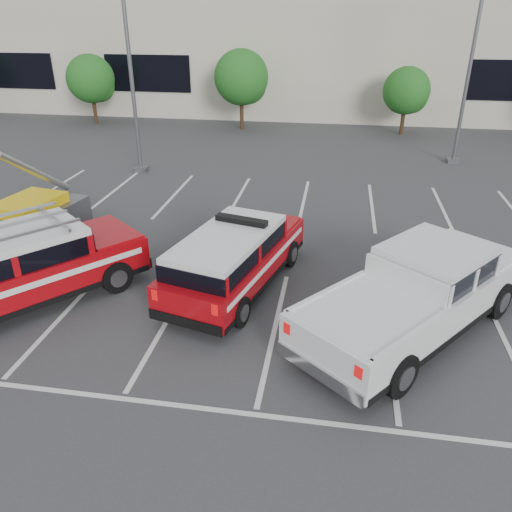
# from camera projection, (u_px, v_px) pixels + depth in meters

# --- Properties ---
(ground) EXTENTS (120.00, 120.00, 0.00)m
(ground) POSITION_uv_depth(u_px,v_px,m) (274.00, 330.00, 12.09)
(ground) COLOR #37373A
(ground) RESTS_ON ground
(stall_markings) EXTENTS (23.00, 15.00, 0.01)m
(stall_markings) POSITION_uv_depth(u_px,v_px,m) (293.00, 250.00, 16.07)
(stall_markings) COLOR silver
(stall_markings) RESTS_ON ground
(convention_building) EXTENTS (60.00, 16.99, 13.20)m
(convention_building) POSITION_uv_depth(u_px,v_px,m) (332.00, 41.00, 38.11)
(convention_building) COLOR beige
(convention_building) RESTS_ON ground
(tree_left) EXTENTS (3.07, 3.07, 4.42)m
(tree_left) POSITION_uv_depth(u_px,v_px,m) (92.00, 80.00, 32.50)
(tree_left) COLOR #3F2B19
(tree_left) RESTS_ON ground
(tree_mid_left) EXTENTS (3.37, 3.37, 4.85)m
(tree_mid_left) POSITION_uv_depth(u_px,v_px,m) (243.00, 79.00, 30.92)
(tree_mid_left) COLOR #3F2B19
(tree_mid_left) RESTS_ON ground
(tree_mid_right) EXTENTS (2.77, 2.77, 3.99)m
(tree_mid_right) POSITION_uv_depth(u_px,v_px,m) (408.00, 92.00, 29.71)
(tree_mid_right) COLOR #3F2B19
(tree_mid_right) RESTS_ON ground
(light_pole_left) EXTENTS (0.90, 0.60, 10.24)m
(light_pole_left) POSITION_uv_depth(u_px,v_px,m) (129.00, 55.00, 21.54)
(light_pole_left) COLOR #59595E
(light_pole_left) RESTS_ON ground
(light_pole_mid) EXTENTS (0.90, 0.60, 10.24)m
(light_pole_mid) POSITION_uv_depth(u_px,v_px,m) (472.00, 52.00, 22.90)
(light_pole_mid) COLOR #59595E
(light_pole_mid) RESTS_ON ground
(fire_chief_suv) EXTENTS (3.30, 5.79, 1.92)m
(fire_chief_suv) POSITION_uv_depth(u_px,v_px,m) (235.00, 262.00, 13.60)
(fire_chief_suv) COLOR #98070D
(fire_chief_suv) RESTS_ON ground
(white_pickup) EXTENTS (5.98, 6.62, 2.04)m
(white_pickup) POSITION_uv_depth(u_px,v_px,m) (416.00, 300.00, 11.77)
(white_pickup) COLOR silver
(white_pickup) RESTS_ON ground
(ladder_suv) EXTENTS (5.36, 5.87, 2.26)m
(ladder_suv) POSITION_uv_depth(u_px,v_px,m) (26.00, 271.00, 12.91)
(ladder_suv) COLOR #98070D
(ladder_suv) RESTS_ON ground
(utility_rig) EXTENTS (3.66, 3.89, 3.17)m
(utility_rig) POSITION_uv_depth(u_px,v_px,m) (28.00, 221.00, 16.63)
(utility_rig) COLOR #59595E
(utility_rig) RESTS_ON ground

